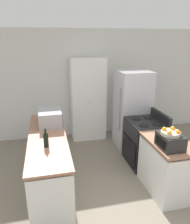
# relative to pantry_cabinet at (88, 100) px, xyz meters

# --- Properties ---
(wall_back) EXTENTS (7.00, 0.06, 2.60)m
(wall_back) POSITION_rel_pantry_cabinet_xyz_m (-0.09, 0.28, 0.32)
(wall_back) COLOR silver
(wall_back) RESTS_ON ground_plane
(counter_left) EXTENTS (0.60, 2.21, 0.88)m
(counter_left) POSITION_rel_pantry_cabinet_xyz_m (-1.01, -1.65, -0.55)
(counter_left) COLOR silver
(counter_left) RESTS_ON ground_plane
(counter_right) EXTENTS (0.60, 0.92, 0.88)m
(counter_right) POSITION_rel_pantry_cabinet_xyz_m (0.82, -2.29, -0.55)
(counter_right) COLOR silver
(counter_right) RESTS_ON ground_plane
(pantry_cabinet) EXTENTS (0.81, 0.48, 1.96)m
(pantry_cabinet) POSITION_rel_pantry_cabinet_xyz_m (0.00, 0.00, 0.00)
(pantry_cabinet) COLOR white
(pantry_cabinet) RESTS_ON ground_plane
(stove) EXTENTS (0.66, 0.75, 1.04)m
(stove) POSITION_rel_pantry_cabinet_xyz_m (0.84, -1.43, -0.53)
(stove) COLOR black
(stove) RESTS_ON ground_plane
(refrigerator) EXTENTS (0.71, 0.69, 1.73)m
(refrigerator) POSITION_rel_pantry_cabinet_xyz_m (0.86, -0.68, -0.11)
(refrigerator) COLOR #B7B7BC
(refrigerator) RESTS_ON ground_plane
(microwave) EXTENTS (0.40, 0.54, 0.28)m
(microwave) POSITION_rel_pantry_cabinet_xyz_m (-0.93, -1.18, 0.04)
(microwave) COLOR #939399
(microwave) RESTS_ON counter_left
(wine_bottle) EXTENTS (0.07, 0.07, 0.28)m
(wine_bottle) POSITION_rel_pantry_cabinet_xyz_m (-1.02, -2.03, 0.01)
(wine_bottle) COLOR black
(wine_bottle) RESTS_ON counter_left
(toaster_oven) EXTENTS (0.31, 0.37, 0.22)m
(toaster_oven) POSITION_rel_pantry_cabinet_xyz_m (0.70, -2.48, 0.01)
(toaster_oven) COLOR black
(toaster_oven) RESTS_ON counter_right
(fruit_bowl) EXTENTS (0.27, 0.27, 0.10)m
(fruit_bowl) POSITION_rel_pantry_cabinet_xyz_m (0.68, -2.49, 0.15)
(fruit_bowl) COLOR #B2A893
(fruit_bowl) RESTS_ON toaster_oven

